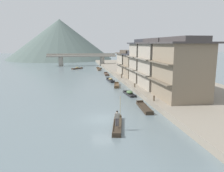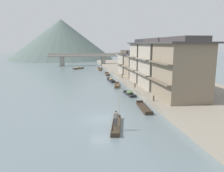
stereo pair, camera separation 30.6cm
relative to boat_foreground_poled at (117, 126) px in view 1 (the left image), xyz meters
The scene contains 22 objects.
ground_plane 2.95m from the boat_foreground_poled, 113.76° to the left, with size 400.00×400.00×0.00m, color slate.
riverbank_right 36.05m from the boat_foreground_poled, 65.09° to the left, with size 18.00×110.00×0.75m, color gray.
boat_foreground_poled is the anchor object (origin of this frame).
boatman_person 1.63m from the boat_foreground_poled, 101.64° to the right, with size 0.57×0.31×3.04m.
boat_moored_nearest 22.63m from the boat_foreground_poled, 79.30° to the left, with size 1.84×4.85×0.54m.
boat_moored_second 7.54m from the boat_foreground_poled, 50.57° to the left, with size 1.36×5.51×0.49m.
boat_moored_third 56.07m from the boat_foreground_poled, 93.35° to the left, with size 3.98×3.58×0.75m.
boat_moored_far 56.47m from the boat_foreground_poled, 85.55° to the left, with size 1.57×4.06×0.38m.
boat_midriver_drifting 29.08m from the boat_foreground_poled, 82.07° to the left, with size 1.32×5.03×0.77m.
boat_midriver_upstream 51.87m from the boat_foreground_poled, 85.79° to the left, with size 1.00×4.42×0.50m.
boat_upstream_distant 40.26m from the boat_foreground_poled, 83.30° to the left, with size 1.37×5.30×0.46m.
boat_crossing_west 15.04m from the boat_foreground_poled, 71.00° to the left, with size 1.44×4.19×0.76m.
house_waterfront_nearest 14.02m from the boat_foreground_poled, 35.94° to the left, with size 7.00×8.37×8.74m.
house_waterfront_second 19.64m from the boat_foreground_poled, 56.92° to the left, with size 6.50×7.84×8.74m.
house_waterfront_tall 26.03m from the boat_foreground_poled, 65.42° to the left, with size 7.00×6.64×8.74m.
house_waterfront_narrow 31.48m from the boat_foreground_poled, 70.46° to the left, with size 6.65×6.28×6.14m.
house_waterfront_far 38.35m from the boat_foreground_poled, 74.97° to the left, with size 5.53×7.59×6.14m.
mooring_post_dock_near 9.61m from the boat_foreground_poled, 46.91° to the left, with size 0.20×0.20×0.73m, color #473828.
mooring_post_dock_mid 18.15m from the boat_foreground_poled, 68.88° to the left, with size 0.20×0.20×0.72m, color #473828.
mooring_post_dock_far 29.18m from the boat_foreground_poled, 77.06° to the left, with size 0.20×0.20×0.96m, color #473828.
stone_bridge 67.65m from the boat_foreground_poled, 91.01° to the left, with size 27.13×2.40×4.85m.
hill_far_west 113.29m from the boat_foreground_poled, 96.06° to the left, with size 59.74×59.74×22.50m, color #4C5B56.
Camera 1 is at (-3.03, -24.09, 8.48)m, focal length 35.50 mm.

